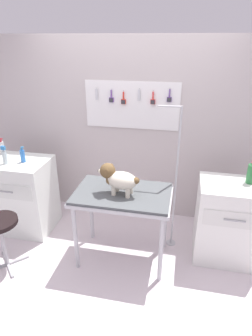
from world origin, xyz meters
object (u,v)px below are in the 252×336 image
at_px(counter_left, 20,195).
at_px(spray_bottle_short, 5,156).
at_px(cabinet_right, 228,221).
at_px(stool, 0,228).
at_px(dog, 118,178).
at_px(grooming_arm, 175,186).
at_px(grooming_table, 122,199).
at_px(soda_bottle, 251,173).

bearing_deg(counter_left, spray_bottle_short, -110.93).
bearing_deg(cabinet_right, stool, -163.95).
bearing_deg(dog, spray_bottle_short, 170.42).
relative_size(grooming_arm, spray_bottle_short, 7.67).
relative_size(grooming_table, cabinet_right, 1.11).
distance_m(grooming_arm, cabinet_right, 0.69).
distance_m(grooming_table, counter_left, 1.45).
relative_size(cabinet_right, spray_bottle_short, 4.16).
xyz_separation_m(grooming_table, soda_bottle, (1.26, 0.34, 0.27)).
bearing_deg(stool, grooming_arm, 23.28).
bearing_deg(counter_left, cabinet_right, -0.79).
height_order(stool, soda_bottle, soda_bottle).
height_order(grooming_table, spray_bottle_short, spray_bottle_short).
xyz_separation_m(grooming_arm, spray_bottle_short, (-1.94, -0.13, 0.25)).
bearing_deg(grooming_table, soda_bottle, 15.11).
bearing_deg(stool, counter_left, 105.47).
bearing_deg(grooming_arm, cabinet_right, -6.64).
height_order(grooming_table, soda_bottle, soda_bottle).
bearing_deg(cabinet_right, grooming_arm, 173.36).
xyz_separation_m(dog, soda_bottle, (1.30, 0.37, 0.01)).
bearing_deg(counter_left, dog, -13.89).
bearing_deg(counter_left, soda_bottle, 0.83).
distance_m(counter_left, stool, 0.72).
bearing_deg(counter_left, grooming_arm, 1.07).
distance_m(grooming_table, grooming_arm, 0.61).
distance_m(stool, spray_bottle_short, 0.83).
distance_m(dog, stool, 1.31).
bearing_deg(grooming_table, counter_left, 167.74).
height_order(counter_left, soda_bottle, soda_bottle).
bearing_deg(spray_bottle_short, grooming_arm, 3.99).
bearing_deg(stool, soda_bottle, 16.70).
xyz_separation_m(stool, spray_bottle_short, (-0.23, 0.60, 0.53)).
bearing_deg(soda_bottle, cabinet_right, -153.90).
bearing_deg(grooming_arm, soda_bottle, 0.21).
xyz_separation_m(grooming_arm, stool, (-1.70, -0.73, -0.29)).
bearing_deg(spray_bottle_short, cabinet_right, 1.46).
distance_m(grooming_table, spray_bottle_short, 1.47).
bearing_deg(grooming_arm, dog, -146.07).
bearing_deg(spray_bottle_short, dog, -9.58).
xyz_separation_m(cabinet_right, soda_bottle, (0.15, 0.07, 0.56)).
relative_size(grooming_table, dog, 2.31).
bearing_deg(stool, grooming_table, 18.34).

